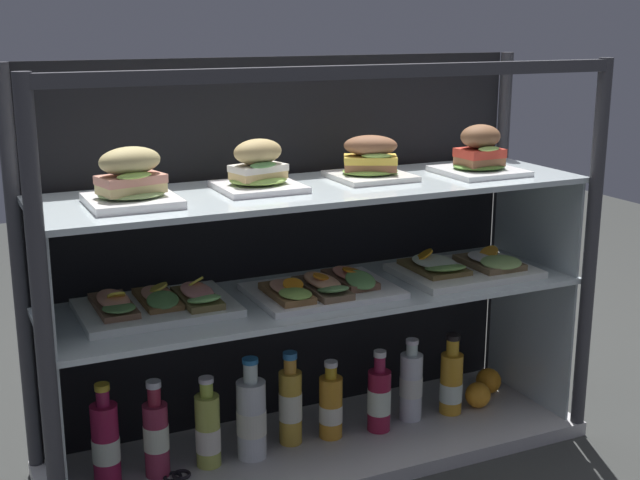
{
  "coord_description": "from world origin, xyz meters",
  "views": [
    {
      "loc": [
        -0.83,
        -1.76,
        1.06
      ],
      "look_at": [
        0.0,
        0.0,
        0.56
      ],
      "focal_mm": 48.11,
      "sensor_mm": 36.0,
      "label": 1
    }
  ],
  "objects_px": {
    "juice_bottle_back_left": "(252,418)",
    "orange_fruit_beside_bottles": "(478,395)",
    "juice_bottle_back_center": "(290,404)",
    "plated_roll_sandwich_right_of_center": "(258,171)",
    "orange_fruit_near_left_post": "(488,381)",
    "juice_bottle_front_second": "(156,436)",
    "open_sandwich_tray_near_right_corner": "(157,303)",
    "plated_roll_sandwich_far_right": "(131,183)",
    "open_sandwich_tray_near_left_corner": "(464,267)",
    "juice_bottle_front_middle": "(450,382)",
    "juice_bottle_back_right": "(379,398)",
    "plated_roll_sandwich_center": "(370,162)",
    "plated_roll_sandwich_near_right_corner": "(480,156)",
    "juice_bottle_tucked_behind": "(411,385)",
    "juice_bottle_near_post": "(208,430)",
    "juice_bottle_front_fourth": "(331,406)",
    "open_sandwich_tray_mid_right": "(322,288)",
    "juice_bottle_front_right_end": "(106,443)"
  },
  "relations": [
    {
      "from": "plated_roll_sandwich_right_of_center",
      "to": "juice_bottle_front_middle",
      "type": "xyz_separation_m",
      "value": [
        0.53,
        -0.01,
        -0.61
      ]
    },
    {
      "from": "juice_bottle_back_right",
      "to": "orange_fruit_near_left_post",
      "type": "relative_size",
      "value": 3.03
    },
    {
      "from": "plated_roll_sandwich_right_of_center",
      "to": "open_sandwich_tray_near_right_corner",
      "type": "xyz_separation_m",
      "value": [
        -0.24,
        0.01,
        -0.28
      ]
    },
    {
      "from": "plated_roll_sandwich_center",
      "to": "plated_roll_sandwich_near_right_corner",
      "type": "distance_m",
      "value": 0.28
    },
    {
      "from": "juice_bottle_back_left",
      "to": "orange_fruit_beside_bottles",
      "type": "relative_size",
      "value": 3.64
    },
    {
      "from": "juice_bottle_front_right_end",
      "to": "juice_bottle_near_post",
      "type": "distance_m",
      "value": 0.23
    },
    {
      "from": "plated_roll_sandwich_center",
      "to": "orange_fruit_beside_bottles",
      "type": "bearing_deg",
      "value": -6.49
    },
    {
      "from": "open_sandwich_tray_near_right_corner",
      "to": "juice_bottle_tucked_behind",
      "type": "relative_size",
      "value": 1.53
    },
    {
      "from": "plated_roll_sandwich_center",
      "to": "juice_bottle_front_middle",
      "type": "bearing_deg",
      "value": -6.58
    },
    {
      "from": "juice_bottle_back_right",
      "to": "juice_bottle_back_left",
      "type": "bearing_deg",
      "value": 179.46
    },
    {
      "from": "juice_bottle_back_right",
      "to": "open_sandwich_tray_mid_right",
      "type": "bearing_deg",
      "value": -173.85
    },
    {
      "from": "open_sandwich_tray_near_left_corner",
      "to": "juice_bottle_front_middle",
      "type": "bearing_deg",
      "value": 107.21
    },
    {
      "from": "open_sandwich_tray_near_right_corner",
      "to": "juice_bottle_front_second",
      "type": "distance_m",
      "value": 0.31
    },
    {
      "from": "open_sandwich_tray_mid_right",
      "to": "orange_fruit_beside_bottles",
      "type": "bearing_deg",
      "value": 2.4
    },
    {
      "from": "juice_bottle_front_second",
      "to": "juice_bottle_back_left",
      "type": "height_order",
      "value": "juice_bottle_back_left"
    },
    {
      "from": "plated_roll_sandwich_right_of_center",
      "to": "open_sandwich_tray_near_left_corner",
      "type": "distance_m",
      "value": 0.61
    },
    {
      "from": "plated_roll_sandwich_right_of_center",
      "to": "orange_fruit_near_left_post",
      "type": "xyz_separation_m",
      "value": [
        0.7,
        0.04,
        -0.66
      ]
    },
    {
      "from": "orange_fruit_beside_bottles",
      "to": "juice_bottle_back_center",
      "type": "bearing_deg",
      "value": 176.62
    },
    {
      "from": "plated_roll_sandwich_near_right_corner",
      "to": "open_sandwich_tray_mid_right",
      "type": "height_order",
      "value": "plated_roll_sandwich_near_right_corner"
    },
    {
      "from": "plated_roll_sandwich_near_right_corner",
      "to": "juice_bottle_back_right",
      "type": "distance_m",
      "value": 0.66
    },
    {
      "from": "orange_fruit_near_left_post",
      "to": "juice_bottle_front_second",
      "type": "bearing_deg",
      "value": -177.3
    },
    {
      "from": "open_sandwich_tray_near_right_corner",
      "to": "plated_roll_sandwich_near_right_corner",
      "type": "bearing_deg",
      "value": -3.22
    },
    {
      "from": "plated_roll_sandwich_near_right_corner",
      "to": "open_sandwich_tray_near_right_corner",
      "type": "bearing_deg",
      "value": 176.78
    },
    {
      "from": "juice_bottle_back_center",
      "to": "juice_bottle_back_left",
      "type": "bearing_deg",
      "value": -164.96
    },
    {
      "from": "juice_bottle_near_post",
      "to": "juice_bottle_front_fourth",
      "type": "bearing_deg",
      "value": 1.03
    },
    {
      "from": "open_sandwich_tray_near_left_corner",
      "to": "juice_bottle_back_center",
      "type": "distance_m",
      "value": 0.56
    },
    {
      "from": "juice_bottle_back_left",
      "to": "orange_fruit_beside_bottles",
      "type": "xyz_separation_m",
      "value": [
        0.65,
        -0.0,
        -0.07
      ]
    },
    {
      "from": "open_sandwich_tray_near_right_corner",
      "to": "plated_roll_sandwich_far_right",
      "type": "bearing_deg",
      "value": -137.58
    },
    {
      "from": "plated_roll_sandwich_right_of_center",
      "to": "juice_bottle_front_right_end",
      "type": "xyz_separation_m",
      "value": [
        -0.37,
        0.01,
        -0.59
      ]
    },
    {
      "from": "juice_bottle_back_center",
      "to": "juice_bottle_tucked_behind",
      "type": "relative_size",
      "value": 1.08
    },
    {
      "from": "open_sandwich_tray_near_left_corner",
      "to": "juice_bottle_front_right_end",
      "type": "height_order",
      "value": "open_sandwich_tray_near_left_corner"
    },
    {
      "from": "juice_bottle_front_second",
      "to": "plated_roll_sandwich_near_right_corner",
      "type": "bearing_deg",
      "value": -2.4
    },
    {
      "from": "open_sandwich_tray_near_right_corner",
      "to": "juice_bottle_back_right",
      "type": "relative_size",
      "value": 1.58
    },
    {
      "from": "orange_fruit_near_left_post",
      "to": "orange_fruit_beside_bottles",
      "type": "bearing_deg",
      "value": -141.79
    },
    {
      "from": "plated_roll_sandwich_center",
      "to": "juice_bottle_front_middle",
      "type": "relative_size",
      "value": 0.81
    },
    {
      "from": "plated_roll_sandwich_right_of_center",
      "to": "juice_bottle_front_fourth",
      "type": "distance_m",
      "value": 0.64
    },
    {
      "from": "plated_roll_sandwich_far_right",
      "to": "open_sandwich_tray_mid_right",
      "type": "height_order",
      "value": "plated_roll_sandwich_far_right"
    },
    {
      "from": "juice_bottle_front_second",
      "to": "juice_bottle_front_middle",
      "type": "relative_size",
      "value": 1.05
    },
    {
      "from": "juice_bottle_front_fourth",
      "to": "plated_roll_sandwich_right_of_center",
      "type": "bearing_deg",
      "value": 178.47
    },
    {
      "from": "juice_bottle_front_fourth",
      "to": "open_sandwich_tray_near_right_corner",
      "type": "bearing_deg",
      "value": 178.39
    },
    {
      "from": "juice_bottle_tucked_behind",
      "to": "orange_fruit_beside_bottles",
      "type": "distance_m",
      "value": 0.21
    },
    {
      "from": "juice_bottle_back_center",
      "to": "juice_bottle_front_second",
      "type": "bearing_deg",
      "value": -177.78
    },
    {
      "from": "plated_roll_sandwich_right_of_center",
      "to": "juice_bottle_near_post",
      "type": "bearing_deg",
      "value": -175.72
    },
    {
      "from": "juice_bottle_front_right_end",
      "to": "juice_bottle_front_fourth",
      "type": "relative_size",
      "value": 1.18
    },
    {
      "from": "plated_roll_sandwich_center",
      "to": "plated_roll_sandwich_near_right_corner",
      "type": "height_order",
      "value": "plated_roll_sandwich_near_right_corner"
    },
    {
      "from": "plated_roll_sandwich_right_of_center",
      "to": "orange_fruit_near_left_post",
      "type": "height_order",
      "value": "plated_roll_sandwich_right_of_center"
    },
    {
      "from": "juice_bottle_front_second",
      "to": "juice_bottle_back_right",
      "type": "xyz_separation_m",
      "value": [
        0.57,
        -0.02,
        -0.01
      ]
    },
    {
      "from": "open_sandwich_tray_near_right_corner",
      "to": "orange_fruit_near_left_post",
      "type": "bearing_deg",
      "value": 2.09
    },
    {
      "from": "open_sandwich_tray_near_left_corner",
      "to": "juice_bottle_back_right",
      "type": "relative_size",
      "value": 1.58
    },
    {
      "from": "open_sandwich_tray_near_left_corner",
      "to": "juice_bottle_back_center",
      "type": "bearing_deg",
      "value": 174.02
    }
  ]
}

